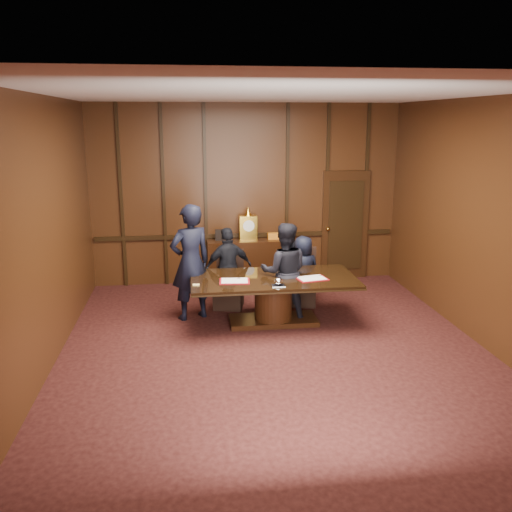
{
  "coord_description": "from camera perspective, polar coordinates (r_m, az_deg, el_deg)",
  "views": [
    {
      "loc": [
        -1.18,
        -7.0,
        3.18
      ],
      "look_at": [
        -0.09,
        1.37,
        1.05
      ],
      "focal_mm": 38.0,
      "sensor_mm": 36.0,
      "label": 1
    }
  ],
  "objects": [
    {
      "name": "conference_table",
      "position": [
        8.63,
        1.84,
        -3.87
      ],
      "size": [
        2.62,
        1.32,
        0.76
      ],
      "color": "black",
      "rests_on": "ground"
    },
    {
      "name": "signatory_left",
      "position": [
        9.26,
        -2.92,
        -1.32
      ],
      "size": [
        0.89,
        0.52,
        1.42
      ],
      "primitive_type": "imported",
      "rotation": [
        0.0,
        0.0,
        3.37
      ],
      "color": "black",
      "rests_on": "ground"
    },
    {
      "name": "folder_right",
      "position": [
        8.52,
        5.88,
        -2.36
      ],
      "size": [
        0.52,
        0.42,
        0.02
      ],
      "rotation": [
        0.0,
        0.0,
        0.2
      ],
      "color": "maroon",
      "rests_on": "conference_table"
    },
    {
      "name": "room",
      "position": [
        7.39,
        2.44,
        2.78
      ],
      "size": [
        7.0,
        7.04,
        3.5
      ],
      "color": "black",
      "rests_on": "ground"
    },
    {
      "name": "chair_right",
      "position": [
        9.63,
        4.86,
        -3.33
      ],
      "size": [
        0.57,
        0.57,
        0.99
      ],
      "rotation": [
        0.0,
        0.0,
        -0.21
      ],
      "color": "black",
      "rests_on": "ground"
    },
    {
      "name": "sideboard",
      "position": [
        10.67,
        -0.82,
        -0.47
      ],
      "size": [
        1.6,
        0.45,
        1.54
      ],
      "color": "black",
      "rests_on": "ground"
    },
    {
      "name": "chair_left",
      "position": [
        9.45,
        -2.88,
        -3.64
      ],
      "size": [
        0.58,
        0.58,
        0.99
      ],
      "rotation": [
        0.0,
        0.0,
        -0.23
      ],
      "color": "black",
      "rests_on": "ground"
    },
    {
      "name": "witness_left",
      "position": [
        8.78,
        -6.91,
        -0.67
      ],
      "size": [
        0.82,
        0.69,
        1.9
      ],
      "primitive_type": "imported",
      "rotation": [
        0.0,
        0.0,
        3.56
      ],
      "color": "black",
      "rests_on": "ground"
    },
    {
      "name": "signatory_right",
      "position": [
        9.47,
        4.96,
        -1.57
      ],
      "size": [
        0.66,
        0.48,
        1.24
      ],
      "primitive_type": "imported",
      "rotation": [
        0.0,
        0.0,
        3.29
      ],
      "color": "black",
      "rests_on": "ground"
    },
    {
      "name": "inkstand",
      "position": [
        8.11,
        2.37,
        -2.8
      ],
      "size": [
        0.2,
        0.14,
        0.12
      ],
      "color": "white",
      "rests_on": "conference_table"
    },
    {
      "name": "folder_left",
      "position": [
        8.35,
        -2.28,
        -2.64
      ],
      "size": [
        0.49,
        0.37,
        0.02
      ],
      "rotation": [
        0.0,
        0.0,
        -0.08
      ],
      "color": "maroon",
      "rests_on": "conference_table"
    },
    {
      "name": "notepad",
      "position": [
        8.19,
        -6.33,
        -3.05
      ],
      "size": [
        0.11,
        0.08,
        0.01
      ],
      "primitive_type": "cube",
      "rotation": [
        0.0,
        0.0,
        -0.08
      ],
      "color": "#F0D175",
      "rests_on": "conference_table"
    },
    {
      "name": "witness_right",
      "position": [
        8.73,
        3.0,
        -1.68
      ],
      "size": [
        0.86,
        0.72,
        1.6
      ],
      "primitive_type": "imported",
      "rotation": [
        0.0,
        0.0,
        2.99
      ],
      "color": "black",
      "rests_on": "ground"
    }
  ]
}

